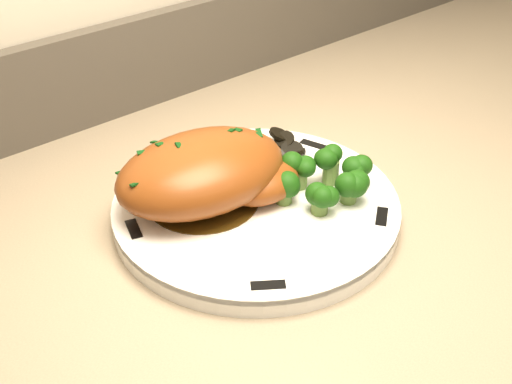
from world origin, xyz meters
TOP-DOWN VIEW (x-y plane):
  - counter at (0.19, 1.67)m, footprint 2.01×0.66m
  - plate at (-0.09, 1.70)m, footprint 0.33×0.33m
  - rim_accent_0 at (0.03, 1.74)m, footprint 0.02×0.03m
  - rim_accent_1 at (-0.09, 1.83)m, footprint 0.03×0.01m
  - rim_accent_2 at (-0.21, 1.74)m, footprint 0.02×0.03m
  - rim_accent_3 at (-0.16, 1.60)m, footprint 0.03×0.03m
  - rim_accent_4 at (-0.01, 1.60)m, footprint 0.03×0.03m
  - gravy_pool at (-0.13, 1.74)m, footprint 0.11×0.11m
  - chicken_breast at (-0.12, 1.73)m, footprint 0.19×0.14m
  - mushroom_pile at (-0.05, 1.75)m, footprint 0.10×0.08m
  - broccoli_florets at (-0.03, 1.67)m, footprint 0.10×0.08m

SIDE VIEW (x-z plane):
  - counter at x=0.19m, z-range -0.06..0.93m
  - plate at x=-0.09m, z-range 0.87..0.89m
  - rim_accent_0 at x=0.03m, z-range 0.89..0.89m
  - rim_accent_1 at x=-0.09m, z-range 0.89..0.89m
  - rim_accent_2 at x=-0.21m, z-range 0.89..0.89m
  - rim_accent_3 at x=-0.16m, z-range 0.89..0.89m
  - rim_accent_4 at x=-0.01m, z-range 0.89..0.89m
  - gravy_pool at x=-0.13m, z-range 0.89..0.89m
  - mushroom_pile at x=-0.05m, z-range 0.88..0.90m
  - broccoli_florets at x=-0.03m, z-range 0.89..0.93m
  - chicken_breast at x=-0.12m, z-range 0.88..0.95m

